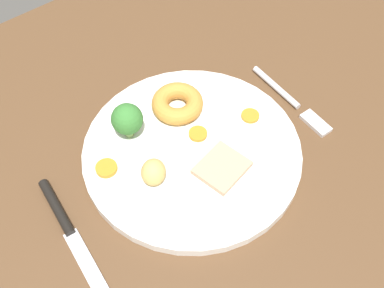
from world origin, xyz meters
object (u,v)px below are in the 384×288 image
at_px(knife, 68,229).
at_px(broccoli_floret, 127,119).
at_px(dinner_plate, 192,152).
at_px(meat_slice_main, 222,168).
at_px(yorkshire_pudding, 177,103).
at_px(fork, 292,101).
at_px(carrot_coin_side, 198,134).
at_px(roast_potato_left, 153,172).
at_px(carrot_coin_back, 250,116).
at_px(carrot_coin_front, 106,168).

bearing_deg(knife, broccoli_floret, 121.55).
relative_size(dinner_plate, meat_slice_main, 4.73).
xyz_separation_m(meat_slice_main, yorkshire_pudding, (-0.02, -0.11, 0.01)).
bearing_deg(fork, dinner_plate, -93.66).
bearing_deg(carrot_coin_side, broccoli_floret, -39.26).
distance_m(roast_potato_left, carrot_coin_side, 0.09).
distance_m(dinner_plate, broccoli_floret, 0.09).
bearing_deg(dinner_plate, knife, -1.60).
bearing_deg(roast_potato_left, carrot_coin_side, -166.74).
relative_size(meat_slice_main, carrot_coin_side, 2.45).
distance_m(carrot_coin_back, carrot_coin_side, 0.08).
height_order(roast_potato_left, carrot_coin_front, roast_potato_left).
bearing_deg(broccoli_floret, carrot_coin_back, 152.11).
distance_m(dinner_plate, knife, 0.18).
height_order(meat_slice_main, fork, meat_slice_main).
height_order(fork, knife, knife).
height_order(dinner_plate, carrot_coin_front, carrot_coin_front).
distance_m(carrot_coin_side, fork, 0.15).
relative_size(carrot_coin_front, knife, 0.15).
distance_m(roast_potato_left, broccoli_floret, 0.08).
bearing_deg(dinner_plate, yorkshire_pudding, -111.93).
height_order(dinner_plate, roast_potato_left, roast_potato_left).
bearing_deg(meat_slice_main, yorkshire_pudding, -98.49).
bearing_deg(yorkshire_pudding, carrot_coin_back, 133.68).
bearing_deg(broccoli_floret, carrot_coin_side, 140.74).
xyz_separation_m(yorkshire_pudding, carrot_coin_side, (0.01, 0.05, -0.01)).
relative_size(carrot_coin_back, carrot_coin_side, 1.01).
bearing_deg(dinner_plate, fork, 173.91).
distance_m(carrot_coin_front, broccoli_floret, 0.07).
bearing_deg(knife, carrot_coin_back, 92.94).
xyz_separation_m(dinner_plate, carrot_coin_side, (-0.02, -0.01, 0.01)).
relative_size(dinner_plate, yorkshire_pudding, 4.03).
distance_m(carrot_coin_back, knife, 0.28).
bearing_deg(yorkshire_pudding, dinner_plate, 68.07).
distance_m(yorkshire_pudding, knife, 0.22).
distance_m(yorkshire_pudding, carrot_coin_back, 0.10).
bearing_deg(meat_slice_main, carrot_coin_front, -38.37).
bearing_deg(broccoli_floret, meat_slice_main, 116.70).
distance_m(yorkshire_pudding, broccoli_floret, 0.08).
bearing_deg(roast_potato_left, dinner_plate, -173.34).
xyz_separation_m(meat_slice_main, knife, (0.19, -0.05, -0.01)).
bearing_deg(carrot_coin_back, carrot_coin_front, -13.68).
distance_m(carrot_coin_front, carrot_coin_side, 0.13).
xyz_separation_m(dinner_plate, carrot_coin_front, (0.11, -0.04, 0.01)).
relative_size(yorkshire_pudding, carrot_coin_side, 2.87).
distance_m(meat_slice_main, knife, 0.20).
bearing_deg(carrot_coin_back, dinner_plate, -4.37).
bearing_deg(yorkshire_pudding, carrot_coin_side, 83.10).
bearing_deg(carrot_coin_front, broccoli_floret, -152.14).
height_order(meat_slice_main, broccoli_floret, broccoli_floret).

